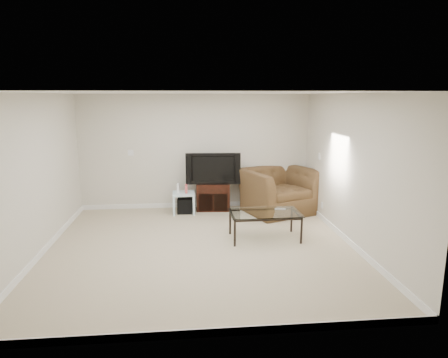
{
  "coord_description": "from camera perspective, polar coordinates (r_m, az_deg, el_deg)",
  "views": [
    {
      "loc": [
        -0.22,
        -6.21,
        2.46
      ],
      "look_at": [
        0.5,
        1.2,
        0.9
      ],
      "focal_mm": 32.0,
      "sensor_mm": 36.0,
      "label": 1
    }
  ],
  "objects": [
    {
      "name": "subwoofer",
      "position": [
        8.59,
        -5.58,
        -3.78
      ],
      "size": [
        0.33,
        0.33,
        0.32
      ],
      "primitive_type": "cube",
      "rotation": [
        0.0,
        0.0,
        -0.05
      ],
      "color": "black",
      "rests_on": "floor"
    },
    {
      "name": "plate_right_switch",
      "position": [
        8.35,
        13.45,
        3.18
      ],
      "size": [
        0.02,
        0.09,
        0.13
      ],
      "primitive_type": "cube",
      "color": "white",
      "rests_on": "wall_right"
    },
    {
      "name": "remote",
      "position": [
        7.15,
        8.03,
        -4.27
      ],
      "size": [
        0.2,
        0.09,
        0.02
      ],
      "primitive_type": "cube",
      "rotation": [
        0.0,
        0.0,
        -0.19
      ],
      "color": "#B2B2B7",
      "rests_on": "coffee_table"
    },
    {
      "name": "recliner",
      "position": [
        8.58,
        7.74,
        -0.62
      ],
      "size": [
        1.67,
        1.39,
        1.25
      ],
      "primitive_type": "imported",
      "rotation": [
        0.0,
        0.0,
        0.37
      ],
      "color": "brown",
      "rests_on": "floor"
    },
    {
      "name": "dvd_player",
      "position": [
        8.69,
        -1.56,
        -1.22
      ],
      "size": [
        0.42,
        0.31,
        0.06
      ],
      "primitive_type": "cube",
      "rotation": [
        0.0,
        0.0,
        -0.08
      ],
      "color": "black",
      "rests_on": "tv_stand"
    },
    {
      "name": "floor",
      "position": [
        6.68,
        -3.32,
        -9.79
      ],
      "size": [
        5.0,
        5.0,
        0.0
      ],
      "primitive_type": "plane",
      "color": "tan",
      "rests_on": "ground"
    },
    {
      "name": "plate_back",
      "position": [
        8.86,
        -13.19,
        3.67
      ],
      "size": [
        0.12,
        0.02,
        0.12
      ],
      "primitive_type": "cube",
      "color": "white",
      "rests_on": "wall_back"
    },
    {
      "name": "coffee_table",
      "position": [
        7.03,
        5.83,
        -6.64
      ],
      "size": [
        1.23,
        0.71,
        0.48
      ],
      "primitive_type": null,
      "rotation": [
        0.0,
        0.0,
        0.02
      ],
      "color": "black",
      "rests_on": "floor"
    },
    {
      "name": "television",
      "position": [
        8.61,
        -1.57,
        1.62
      ],
      "size": [
        1.1,
        0.28,
        0.67
      ],
      "primitive_type": "imported",
      "rotation": [
        0.0,
        0.0,
        -0.06
      ],
      "color": "black",
      "rests_on": "tv_stand"
    },
    {
      "name": "tv_stand",
      "position": [
        8.78,
        -1.55,
        -2.43
      ],
      "size": [
        0.75,
        0.55,
        0.6
      ],
      "primitive_type": null,
      "rotation": [
        0.0,
        0.0,
        -0.08
      ],
      "color": "black",
      "rests_on": "floor"
    },
    {
      "name": "game_case",
      "position": [
        8.46,
        -5.44,
        -1.41
      ],
      "size": [
        0.06,
        0.13,
        0.17
      ],
      "primitive_type": "cube",
      "rotation": [
        0.0,
        0.0,
        0.09
      ],
      "color": "#CC4C4C",
      "rests_on": "side_table"
    },
    {
      "name": "ceiling",
      "position": [
        6.21,
        -3.6,
        12.19
      ],
      "size": [
        5.0,
        5.0,
        0.0
      ],
      "primitive_type": "plane",
      "color": "white",
      "rests_on": "ground"
    },
    {
      "name": "wall_right",
      "position": [
        6.89,
        17.83,
        1.15
      ],
      "size": [
        0.02,
        5.0,
        2.5
      ],
      "primitive_type": "cube",
      "color": "silver",
      "rests_on": "ground"
    },
    {
      "name": "game_console",
      "position": [
        8.46,
        -6.56,
        -1.34
      ],
      "size": [
        0.06,
        0.15,
        0.2
      ],
      "primitive_type": "cube",
      "rotation": [
        0.0,
        0.0,
        -0.08
      ],
      "color": "white",
      "rests_on": "side_table"
    },
    {
      "name": "side_table",
      "position": [
        8.55,
        -5.77,
        -3.4
      ],
      "size": [
        0.47,
        0.47,
        0.44
      ],
      "primitive_type": null,
      "rotation": [
        0.0,
        0.0,
        0.02
      ],
      "color": "#A6BCC8",
      "rests_on": "floor"
    },
    {
      "name": "plate_right_outlet",
      "position": [
        8.27,
        13.8,
        -3.66
      ],
      "size": [
        0.02,
        0.08,
        0.12
      ],
      "primitive_type": "cube",
      "color": "white",
      "rests_on": "wall_right"
    },
    {
      "name": "wall_back",
      "position": [
        8.79,
        -4.08,
        3.9
      ],
      "size": [
        5.0,
        0.02,
        2.5
      ],
      "primitive_type": "cube",
      "color": "silver",
      "rests_on": "ground"
    },
    {
      "name": "wall_left",
      "position": [
        6.72,
        -25.27,
        0.33
      ],
      "size": [
        0.02,
        5.0,
        2.5
      ],
      "primitive_type": "cube",
      "color": "silver",
      "rests_on": "ground"
    }
  ]
}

